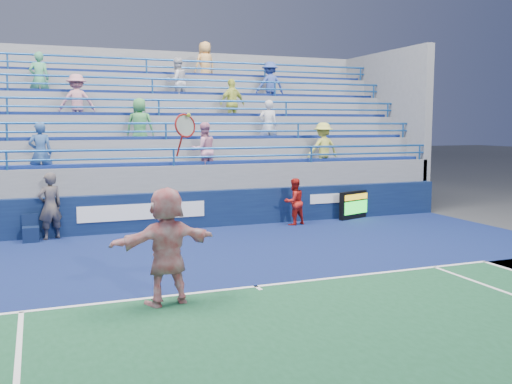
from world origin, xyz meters
name	(u,v)px	position (x,y,z in m)	size (l,w,h in m)	color
ground	(256,287)	(0.00, 0.00, 0.00)	(120.00, 120.00, 0.00)	#333538
sponsor_wall	(176,211)	(0.00, 6.50, 0.55)	(18.00, 0.32, 1.10)	#0A163A
bleacher_stand	(151,168)	(0.00, 10.27, 1.54)	(18.00, 5.60, 6.13)	slate
serve_speed_board	(354,205)	(5.84, 6.22, 0.46)	(1.29, 0.59, 0.91)	black
judge_chair	(31,233)	(-3.98, 6.04, 0.23)	(0.41, 0.41, 0.72)	#0B1737
tennis_player	(167,246)	(-1.77, -0.39, 1.02)	(1.95, 0.91, 3.24)	white
line_judge	(50,206)	(-3.48, 6.20, 0.90)	(0.66, 0.43, 1.81)	#121832
ball_girl	(294,202)	(3.52, 5.89, 0.72)	(0.70, 0.54, 1.44)	#AD1913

